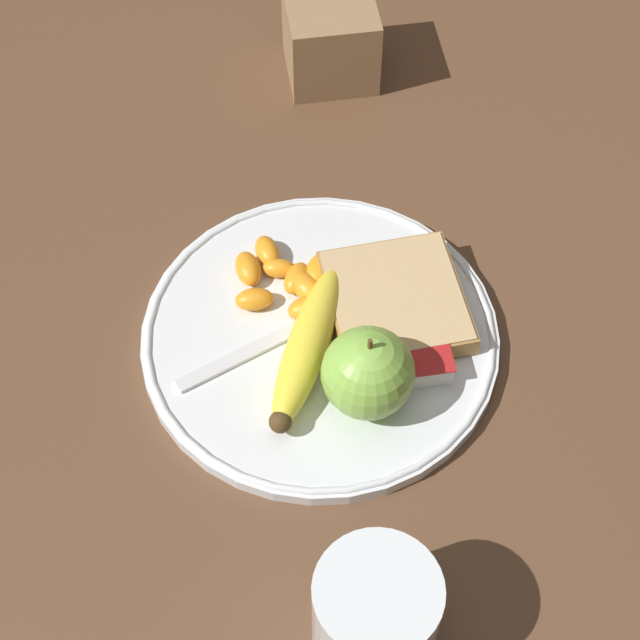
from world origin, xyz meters
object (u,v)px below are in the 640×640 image
fork (301,326)px  jam_packet (426,357)px  juice_glass (381,614)px  apple (368,373)px  bread_slice (395,302)px  plate (320,337)px  banana (307,348)px  condiment_caddy (331,39)px

fork → jam_packet: bearing=-50.5°
juice_glass → fork: (-0.25, -0.02, -0.03)m
juice_glass → apple: (-0.18, 0.02, 0.01)m
fork → bread_slice: bearing=-17.8°
apple → jam_packet: 0.06m
plate → apple: size_ratio=3.59×
apple → bread_slice: apple is taller
apple → banana: bearing=-136.0°
fork → condiment_caddy: size_ratio=2.18×
bread_slice → plate: bearing=-77.3°
juice_glass → fork: 0.25m
apple → jam_packet: bearing=113.7°
juice_glass → jam_packet: (-0.20, 0.07, -0.02)m
banana → apple: bearing=44.0°
condiment_caddy → apple: bearing=-4.7°
plate → apple: apple is taller
juice_glass → banana: bearing=-175.6°
fork → jam_packet: (0.05, 0.09, 0.01)m
jam_packet → condiment_caddy: size_ratio=0.54×
fork → jam_packet: 0.10m
juice_glass → bread_slice: 0.26m
banana → condiment_caddy: condiment_caddy is taller
bread_slice → apple: bearing=-25.6°
condiment_caddy → jam_packet: bearing=3.2°
plate → bread_slice: size_ratio=2.43×
plate → condiment_caddy: (-0.31, 0.06, 0.03)m
juice_glass → bread_slice: bearing=166.8°
bread_slice → fork: (0.01, -0.08, -0.01)m
bread_slice → juice_glass: bearing=-13.2°
bread_slice → jam_packet: 0.06m
fork → condiment_caddy: bearing=54.5°
banana → condiment_caddy: (-0.33, 0.07, 0.01)m
condiment_caddy → juice_glass: bearing=-5.6°
apple → fork: bearing=-150.4°
apple → jam_packet: (-0.02, 0.05, -0.02)m
apple → plate: bearing=-157.2°
juice_glass → apple: size_ratio=1.08×
juice_glass → bread_slice: juice_glass is taller
bread_slice → jam_packet: bearing=14.0°
condiment_caddy → bread_slice: bearing=1.2°
juice_glass → condiment_caddy: (-0.56, 0.05, -0.00)m
juice_glass → condiment_caddy: size_ratio=1.05×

